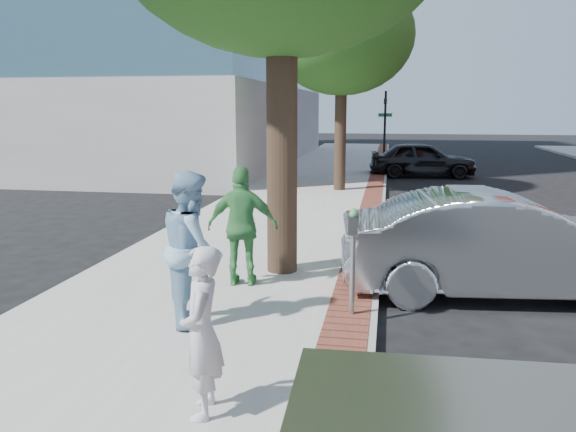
% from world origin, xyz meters
% --- Properties ---
extents(ground, '(120.00, 120.00, 0.00)m').
position_xyz_m(ground, '(0.00, 0.00, 0.00)').
color(ground, black).
rests_on(ground, ground).
extents(sidewalk, '(5.00, 60.00, 0.15)m').
position_xyz_m(sidewalk, '(-1.50, 8.00, 0.07)').
color(sidewalk, '#9E9991').
rests_on(sidewalk, ground).
extents(brick_strip, '(0.60, 60.00, 0.01)m').
position_xyz_m(brick_strip, '(0.70, 8.00, 0.15)').
color(brick_strip, brown).
rests_on(brick_strip, sidewalk).
extents(curb, '(0.10, 60.00, 0.15)m').
position_xyz_m(curb, '(1.05, 8.00, 0.07)').
color(curb, gray).
rests_on(curb, ground).
extents(office_base, '(18.20, 22.20, 4.00)m').
position_xyz_m(office_base, '(-13.00, 22.00, 2.00)').
color(office_base, gray).
rests_on(office_base, ground).
extents(signal_near, '(0.70, 0.15, 3.80)m').
position_xyz_m(signal_near, '(0.90, 22.00, 2.25)').
color(signal_near, black).
rests_on(signal_near, ground).
extents(tree_far, '(4.80, 4.80, 7.14)m').
position_xyz_m(tree_far, '(-0.50, 12.00, 5.30)').
color(tree_far, black).
rests_on(tree_far, sidewalk).
extents(parking_meter, '(0.12, 0.32, 1.47)m').
position_xyz_m(parking_meter, '(0.75, -0.05, 1.21)').
color(parking_meter, gray).
rests_on(parking_meter, sidewalk).
extents(person_gray, '(0.48, 0.64, 1.60)m').
position_xyz_m(person_gray, '(-0.44, -2.84, 0.95)').
color(person_gray, '#B6B5BA').
rests_on(person_gray, sidewalk).
extents(person_officer, '(1.07, 1.19, 2.01)m').
position_xyz_m(person_officer, '(-1.31, -0.63, 1.15)').
color(person_officer, '#81A9C7').
rests_on(person_officer, sidewalk).
extents(person_green, '(1.16, 0.59, 1.91)m').
position_xyz_m(person_green, '(-1.07, 1.01, 1.10)').
color(person_green, '#3F8B47').
rests_on(person_green, sidewalk).
extents(sedan_silver, '(5.19, 2.31, 1.66)m').
position_xyz_m(sedan_silver, '(2.99, 1.64, 0.83)').
color(sedan_silver, '#B0B3B7').
rests_on(sedan_silver, ground).
extents(bg_car, '(4.62, 2.11, 1.54)m').
position_xyz_m(bg_car, '(2.59, 17.55, 0.77)').
color(bg_car, black).
rests_on(bg_car, ground).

